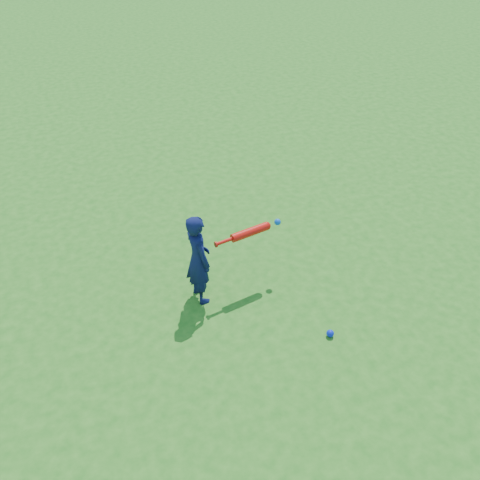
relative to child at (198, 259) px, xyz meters
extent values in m
plane|color=#216418|center=(-0.77, 0.34, -0.52)|extent=(80.00, 80.00, 0.00)
imported|color=#0D133F|center=(0.00, 0.00, 0.00)|extent=(0.30, 0.41, 1.03)
sphere|color=#0B1FC9|center=(1.03, -0.99, -0.48)|extent=(0.08, 0.08, 0.08)
cylinder|color=red|center=(0.19, -0.01, 0.14)|extent=(0.03, 0.06, 0.06)
cylinder|color=red|center=(0.29, 0.01, 0.14)|extent=(0.21, 0.08, 0.04)
cylinder|color=red|center=(0.58, 0.07, 0.14)|extent=(0.43, 0.17, 0.09)
sphere|color=red|center=(0.79, 0.11, 0.14)|extent=(0.09, 0.09, 0.09)
sphere|color=blue|center=(0.93, 0.14, 0.14)|extent=(0.07, 0.07, 0.07)
camera|label=1|loc=(-1.07, -4.13, 3.37)|focal=40.00mm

